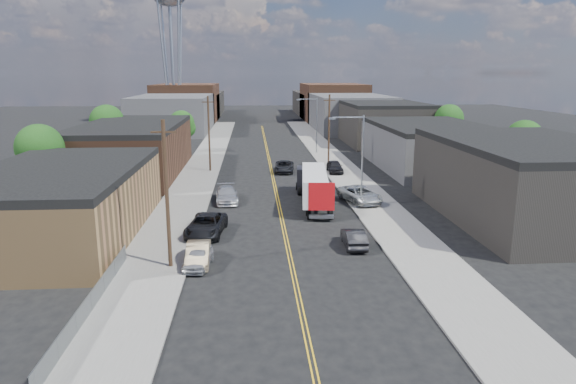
{
  "coord_description": "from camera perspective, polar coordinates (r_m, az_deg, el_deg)",
  "views": [
    {
      "loc": [
        -2.59,
        -23.12,
        12.85
      ],
      "look_at": [
        0.57,
        21.38,
        2.5
      ],
      "focal_mm": 32.0,
      "sensor_mm": 36.0,
      "label": 1
    }
  ],
  "objects": [
    {
      "name": "skyline_left_a",
      "position": [
        119.72,
        -12.55,
        8.51
      ],
      "size": [
        16.0,
        30.0,
        8.0
      ],
      "primitive_type": "cube",
      "color": "#353538",
      "rests_on": "ground"
    },
    {
      "name": "tree_right_far",
      "position": [
        89.63,
        17.48,
        7.55
      ],
      "size": [
        4.85,
        4.76,
        7.91
      ],
      "color": "black",
      "rests_on": "ground"
    },
    {
      "name": "car_ahead_truck",
      "position": [
        68.2,
        -0.43,
        2.83
      ],
      "size": [
        2.94,
        5.51,
        1.47
      ],
      "primitive_type": "imported",
      "rotation": [
        0.0,
        0.0,
        -0.1
      ],
      "color": "black",
      "rests_on": "ground"
    },
    {
      "name": "utility_pole_right",
      "position": [
        72.34,
        4.58,
        6.9
      ],
      "size": [
        1.6,
        0.26,
        10.0
      ],
      "color": "black",
      "rests_on": "ground"
    },
    {
      "name": "skyline_left_c",
      "position": [
        164.31,
        -10.28,
        9.59
      ],
      "size": [
        16.0,
        40.0,
        7.0
      ],
      "primitive_type": "cube",
      "color": "black",
      "rests_on": "ground"
    },
    {
      "name": "tree_left_mid",
      "position": [
        81.32,
        -19.42,
        7.13
      ],
      "size": [
        5.1,
        5.04,
        8.37
      ],
      "color": "black",
      "rests_on": "ground"
    },
    {
      "name": "tree_left_near",
      "position": [
        57.76,
        -25.78,
        4.13
      ],
      "size": [
        4.85,
        4.76,
        7.91
      ],
      "color": "black",
      "rests_on": "ground"
    },
    {
      "name": "warehouse_brown",
      "position": [
        69.52,
        -16.88,
        4.6
      ],
      "size": [
        12.0,
        26.0,
        6.6
      ],
      "color": "#462A1C",
      "rests_on": "ground"
    },
    {
      "name": "skyline_right_a",
      "position": [
        120.58,
        6.83,
        8.76
      ],
      "size": [
        16.0,
        30.0,
        8.0
      ],
      "primitive_type": "cube",
      "color": "#353538",
      "rests_on": "ground"
    },
    {
      "name": "industrial_right_b",
      "position": [
        74.01,
        15.44,
        4.98
      ],
      "size": [
        14.0,
        24.0,
        6.1
      ],
      "color": "#353538",
      "rests_on": "ground"
    },
    {
      "name": "car_right_oncoming",
      "position": [
        39.27,
        7.32,
        -5.07
      ],
      "size": [
        1.58,
        4.27,
        1.4
      ],
      "primitive_type": "imported",
      "rotation": [
        0.0,
        0.0,
        3.12
      ],
      "color": "black",
      "rests_on": "ground"
    },
    {
      "name": "skyline_left_b",
      "position": [
        144.39,
        -11.14,
        9.7
      ],
      "size": [
        16.0,
        26.0,
        10.0
      ],
      "primitive_type": "cube",
      "color": "#462A1C",
      "rests_on": "ground"
    },
    {
      "name": "semi_truck",
      "position": [
        51.55,
        2.75,
        0.91
      ],
      "size": [
        3.29,
        13.73,
        3.54
      ],
      "rotation": [
        0.0,
        0.0,
        -0.1
      ],
      "color": "silver",
      "rests_on": "ground"
    },
    {
      "name": "ground",
      "position": [
        84.14,
        -2.25,
        4.27
      ],
      "size": [
        260.0,
        260.0,
        0.0
      ],
      "primitive_type": "plane",
      "color": "black",
      "rests_on": "ground"
    },
    {
      "name": "streetlight_far",
      "position": [
        84.08,
        2.94,
        7.91
      ],
      "size": [
        3.39,
        0.25,
        9.0
      ],
      "color": "gray",
      "rests_on": "ground"
    },
    {
      "name": "utility_pole_left_far",
      "position": [
        68.78,
        -8.77,
        6.47
      ],
      "size": [
        1.6,
        0.26,
        10.0
      ],
      "color": "black",
      "rests_on": "ground"
    },
    {
      "name": "sidewalk_right",
      "position": [
        70.35,
        5.91,
        2.53
      ],
      "size": [
        5.0,
        140.0,
        0.15
      ],
      "primitive_type": "cube",
      "color": "slate",
      "rests_on": "ground"
    },
    {
      "name": "car_right_lot_a",
      "position": [
        52.14,
        8.0,
        -0.26
      ],
      "size": [
        4.29,
        6.32,
        1.61
      ],
      "primitive_type": "imported",
      "rotation": [
        0.0,
        0.0,
        0.31
      ],
      "color": "#B5B9BB",
      "rests_on": "sidewalk_right"
    },
    {
      "name": "car_left_c",
      "position": [
        42.23,
        -9.08,
        -3.65
      ],
      "size": [
        3.43,
        6.23,
        1.65
      ],
      "primitive_type": "imported",
      "rotation": [
        0.0,
        0.0,
        -0.12
      ],
      "color": "black",
      "rests_on": "ground"
    },
    {
      "name": "skyline_right_b",
      "position": [
        145.1,
        4.98,
        9.91
      ],
      "size": [
        16.0,
        26.0,
        10.0
      ],
      "primitive_type": "cube",
      "color": "#462A1C",
      "rests_on": "ground"
    },
    {
      "name": "warehouse_tan",
      "position": [
        45.04,
        -23.95,
        -0.98
      ],
      "size": [
        12.0,
        22.0,
        5.6
      ],
      "color": "olive",
      "rests_on": "ground"
    },
    {
      "name": "car_left_b",
      "position": [
        36.06,
        -9.95,
        -6.78
      ],
      "size": [
        1.69,
        4.5,
        1.47
      ],
      "primitive_type": "imported",
      "rotation": [
        0.0,
        0.0,
        0.03
      ],
      "color": "#8C795B",
      "rests_on": "ground"
    },
    {
      "name": "industrial_right_a",
      "position": [
        50.49,
        25.16,
        1.2
      ],
      "size": [
        14.0,
        22.0,
        7.1
      ],
      "color": "black",
      "rests_on": "ground"
    },
    {
      "name": "car_left_d",
      "position": [
        52.65,
        -6.82,
        -0.3
      ],
      "size": [
        2.55,
        5.45,
        1.54
      ],
      "primitive_type": "imported",
      "rotation": [
        0.0,
        0.0,
        0.08
      ],
      "color": "#ACADB1",
      "rests_on": "ground"
    },
    {
      "name": "industrial_right_c",
      "position": [
        98.66,
        10.48,
        7.58
      ],
      "size": [
        14.0,
        22.0,
        7.6
      ],
      "color": "black",
      "rests_on": "ground"
    },
    {
      "name": "skyline_right_c",
      "position": [
        164.94,
        3.87,
        9.78
      ],
      "size": [
        16.0,
        40.0,
        7.0
      ],
      "primitive_type": "cube",
      "color": "black",
      "rests_on": "ground"
    },
    {
      "name": "sidewalk_left",
      "position": [
        69.65,
        -9.69,
        2.3
      ],
      "size": [
        5.0,
        140.0,
        0.15
      ],
      "primitive_type": "cube",
      "color": "slate",
      "rests_on": "ground"
    },
    {
      "name": "car_right_lot_c",
      "position": [
        67.49,
        5.21,
        2.83
      ],
      "size": [
        1.86,
        4.57,
        1.55
      ],
      "primitive_type": "imported",
      "rotation": [
        0.0,
        0.0,
        -0.01
      ],
      "color": "black",
      "rests_on": "sidewalk_right"
    },
    {
      "name": "centerline",
      "position": [
        69.37,
        -1.85,
        2.38
      ],
      "size": [
        0.32,
        120.0,
        0.01
      ],
      "primitive_type": "cube",
      "color": "gold",
      "rests_on": "ground"
    },
    {
      "name": "utility_pole_left_near",
      "position": [
        34.46,
        -13.32,
        -0.22
      ],
      "size": [
        1.6,
        0.26,
        10.0
      ],
      "color": "black",
      "rests_on": "ground"
    },
    {
      "name": "car_left_a",
      "position": [
        35.48,
        -9.93,
        -7.22
      ],
      "size": [
        2.1,
        4.11,
        1.34
      ],
      "primitive_type": "imported",
      "rotation": [
        0.0,
        0.0,
        -0.13
      ],
      "color": "#B1B3B6",
      "rests_on": "ground"
    },
    {
      "name": "chainlink_fence",
      "position": [
        30.6,
        -21.04,
        -11.34
      ],
      "size": [
        0.05,
        16.0,
        1.22
      ],
      "color": "slate",
      "rests_on": "ground"
    },
    {
      "name": "streetlight_near",
      "position": [
        49.76,
        7.83,
        4.24
      ],
      "size": [
        3.39,
        0.25,
        9.0
      ],
      "color": "gray",
      "rests_on": "ground"
    },
    {
      "name": "tree_left_far",
      "position": [
        86.27,
        -11.7,
        7.28
      ],
      "size": [
        4.35,
        4.2,
        6.97
      ],
      "color": "black",
      "rests_on": "ground"
    },
    {
      "name": "tree_right_near",
      "position": [
        68.0,
        24.77,
        5.13
      ],
      "size": [
        4.6,
        4.48,
        7.44
      ],
      "color": "black",
      "rests_on": "ground"
    }
  ]
}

